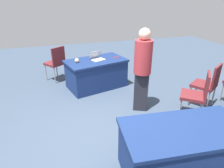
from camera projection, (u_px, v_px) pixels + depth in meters
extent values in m
plane|color=#3D4C60|center=(110.00, 139.00, 3.33)|extent=(14.40, 14.40, 0.00)
cube|color=navy|center=(96.00, 61.00, 4.95)|extent=(1.63, 1.17, 0.05)
cube|color=navy|center=(96.00, 74.00, 5.10)|extent=(1.57, 1.13, 0.68)
cube|color=navy|center=(186.00, 130.00, 2.44)|extent=(1.67, 0.97, 0.05)
cube|color=navy|center=(182.00, 152.00, 2.59)|extent=(1.60, 0.93, 0.68)
cylinder|color=#9E9993|center=(222.00, 92.00, 4.42)|extent=(0.03, 0.03, 0.45)
cylinder|color=#9E9993|center=(46.00, 73.00, 5.52)|extent=(0.03, 0.03, 0.46)
cylinder|color=#9E9993|center=(57.00, 69.00, 5.80)|extent=(0.03, 0.03, 0.46)
cylinder|color=#9E9993|center=(55.00, 76.00, 5.32)|extent=(0.03, 0.03, 0.46)
cylinder|color=#9E9993|center=(65.00, 72.00, 5.60)|extent=(0.03, 0.03, 0.46)
cube|color=maroon|center=(55.00, 63.00, 5.45)|extent=(0.62, 0.62, 0.06)
cube|color=maroon|center=(58.00, 56.00, 5.24)|extent=(0.36, 0.28, 0.45)
cylinder|color=#9E9993|center=(189.00, 96.00, 4.25)|extent=(0.03, 0.03, 0.45)
cylinder|color=#9E9993|center=(196.00, 90.00, 4.51)|extent=(0.03, 0.03, 0.45)
cylinder|color=#9E9993|center=(208.00, 102.00, 4.02)|extent=(0.03, 0.03, 0.45)
cylinder|color=#9E9993|center=(213.00, 95.00, 4.28)|extent=(0.03, 0.03, 0.45)
cube|color=maroon|center=(204.00, 85.00, 4.16)|extent=(0.60, 0.60, 0.06)
cube|color=maroon|center=(216.00, 76.00, 3.93)|extent=(0.38, 0.25, 0.45)
cylinder|color=#9E9993|center=(179.00, 110.00, 3.75)|extent=(0.03, 0.03, 0.45)
cylinder|color=#9E9993|center=(181.00, 101.00, 4.07)|extent=(0.03, 0.03, 0.45)
cylinder|color=#9E9993|center=(201.00, 114.00, 3.61)|extent=(0.03, 0.03, 0.45)
cylinder|color=#9E9993|center=(201.00, 105.00, 3.93)|extent=(0.03, 0.03, 0.45)
cube|color=maroon|center=(193.00, 96.00, 3.73)|extent=(0.62, 0.62, 0.06)
cube|color=maroon|center=(207.00, 85.00, 3.56)|extent=(0.30, 0.34, 0.45)
cube|color=#26262D|center=(141.00, 92.00, 4.05)|extent=(0.33, 0.28, 0.82)
cylinder|color=#B23338|center=(143.00, 57.00, 3.74)|extent=(0.45, 0.45, 0.65)
sphere|color=beige|center=(145.00, 34.00, 3.56)|extent=(0.22, 0.22, 0.22)
cube|color=silver|center=(98.00, 60.00, 4.94)|extent=(0.38, 0.32, 0.02)
cube|color=#B7B7BC|center=(95.00, 55.00, 4.99)|extent=(0.32, 0.19, 0.19)
sphere|color=beige|center=(77.00, 61.00, 4.73)|extent=(0.11, 0.11, 0.11)
cube|color=red|center=(116.00, 57.00, 5.14)|extent=(0.18, 0.10, 0.01)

